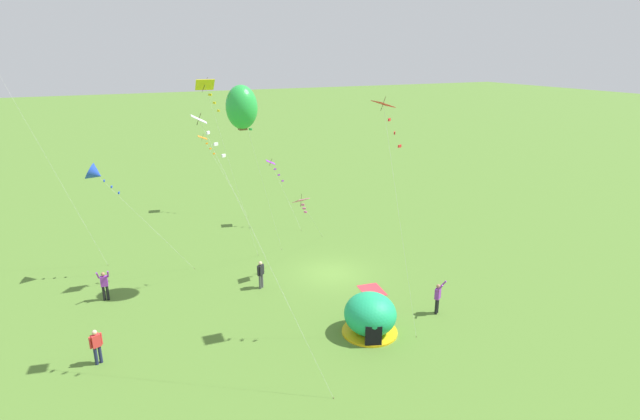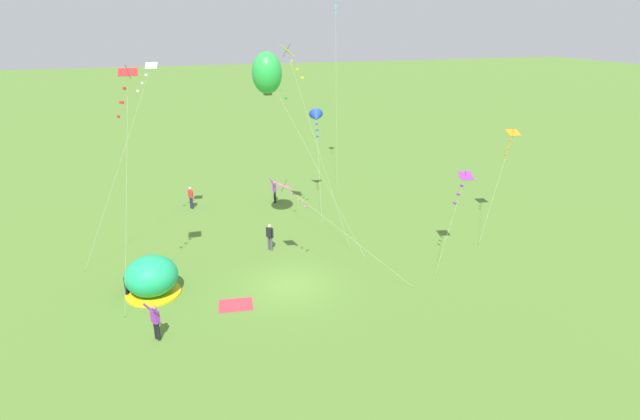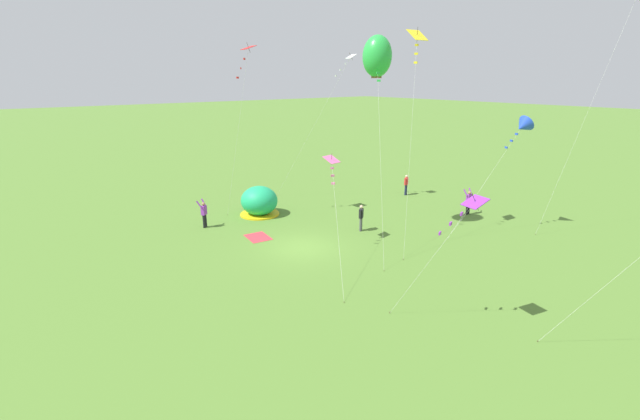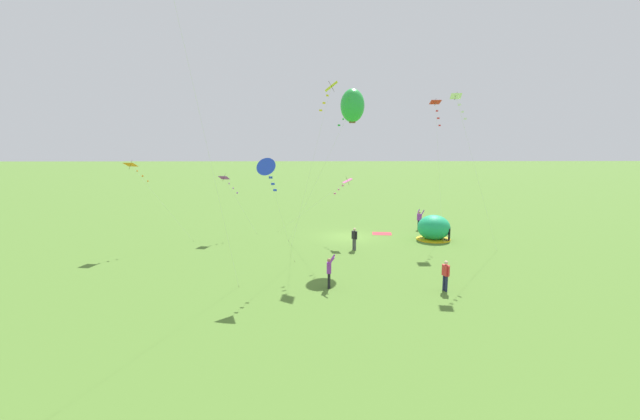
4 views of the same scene
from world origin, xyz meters
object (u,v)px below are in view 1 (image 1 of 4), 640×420
at_px(person_watching_sky, 438,297).
at_px(kite_purple, 273,166).
at_px(kite_white, 207,134).
at_px(kite_orange, 205,141).
at_px(popup_tent, 370,315).
at_px(kite_red, 386,115).
at_px(person_with_toddler, 261,273).
at_px(kite_blue, 95,174).
at_px(kite_yellow, 207,91).
at_px(person_strolling, 96,345).
at_px(person_flying_kite, 104,284).
at_px(kite_pink, 302,203).
at_px(kite_green, 242,107).

relative_size(person_watching_sky, kite_purple, 0.34).
bearing_deg(kite_white, kite_orange, -11.28).
distance_m(popup_tent, kite_red, 9.88).
distance_m(person_with_toddler, kite_purple, 12.04).
distance_m(kite_purple, kite_blue, 13.75).
bearing_deg(person_watching_sky, kite_yellow, 47.61).
height_order(person_strolling, kite_yellow, kite_yellow).
relative_size(person_strolling, person_flying_kite, 0.91).
bearing_deg(kite_yellow, kite_red, -146.37).
height_order(person_strolling, kite_white, kite_white).
bearing_deg(kite_pink, person_with_toddler, 101.12).
distance_m(kite_yellow, kite_green, 2.33).
distance_m(popup_tent, kite_pink, 8.50).
bearing_deg(kite_pink, kite_orange, 8.35).
bearing_deg(kite_red, kite_blue, 44.06).
relative_size(popup_tent, kite_yellow, 0.23).
relative_size(person_watching_sky, kite_orange, 0.28).
bearing_deg(kite_blue, person_with_toddler, -124.32).
bearing_deg(kite_pink, kite_purple, -9.36).
height_order(popup_tent, person_watching_sky, popup_tent).
bearing_deg(kite_purple, kite_white, 152.96).
relative_size(person_strolling, kite_red, 0.15).
height_order(popup_tent, kite_orange, kite_orange).
bearing_deg(kite_yellow, kite_pink, -105.92).
bearing_deg(person_strolling, kite_purple, -43.21).
bearing_deg(person_flying_kite, kite_blue, -5.62).
height_order(person_watching_sky, kite_pink, kite_pink).
bearing_deg(person_flying_kite, kite_purple, -57.96).
xyz_separation_m(person_flying_kite, kite_purple, (8.19, -13.09, 3.88)).
bearing_deg(kite_white, kite_purple, -27.04).
relative_size(person_watching_sky, kite_pink, 0.29).
bearing_deg(kite_orange, popup_tent, -173.22).
bearing_deg(kite_purple, person_strolling, 136.79).
xyz_separation_m(kite_yellow, kite_white, (-8.17, 1.88, -1.05)).
bearing_deg(kite_red, kite_yellow, 33.63).
xyz_separation_m(kite_green, kite_blue, (5.27, 7.58, -4.04)).
bearing_deg(kite_green, kite_pink, -85.75).
xyz_separation_m(person_flying_kite, kite_yellow, (-0.23, -6.50, 10.46)).
relative_size(popup_tent, kite_white, 0.25).
distance_m(kite_green, kite_orange, 16.81).
bearing_deg(popup_tent, kite_pink, 3.46).
xyz_separation_m(popup_tent, person_flying_kite, (9.24, 11.92, 0.00)).
height_order(kite_red, kite_blue, kite_red).
distance_m(kite_orange, kite_white, 23.47).
xyz_separation_m(person_watching_sky, kite_yellow, (8.85, 9.69, 10.46)).
height_order(kite_orange, kite_blue, kite_blue).
xyz_separation_m(kite_yellow, kite_blue, (3.59, 6.17, -4.83)).
xyz_separation_m(kite_green, kite_purple, (10.10, -5.17, -5.79)).
bearing_deg(kite_white, person_flying_kite, 28.78).
height_order(person_flying_kite, kite_yellow, kite_yellow).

